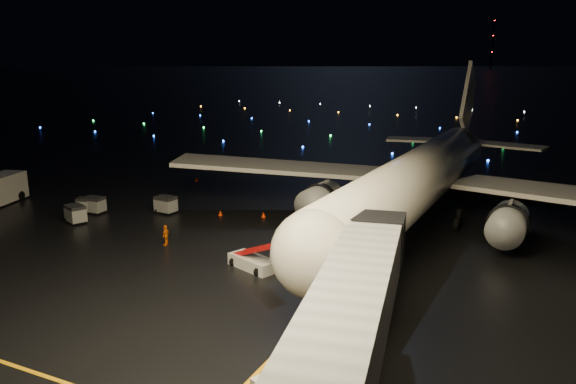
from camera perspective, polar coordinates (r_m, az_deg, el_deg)
name	(u,v)px	position (r m, az deg, el deg)	size (l,w,h in m)	color
ground	(512,87)	(328.56, 21.78, 9.87)	(2000.00, 2000.00, 0.00)	black
lane_centre	(376,252)	(46.70, 8.91, -6.00)	(0.25, 80.00, 0.02)	#CD8E0B
airliner	(426,144)	(54.81, 13.84, 4.74)	(52.87, 50.23, 14.98)	silver
belt_loader	(252,250)	(42.27, -3.63, -5.92)	(5.93, 1.62, 2.87)	silver
crew_c	(166,235)	(48.59, -12.31, -4.29)	(1.03, 0.43, 1.76)	orange
safety_cone_0	(264,215)	(55.81, -2.50, -2.32)	(0.47, 0.47, 0.53)	#F42F02
safety_cone_1	(335,204)	(60.02, 4.82, -1.26)	(0.39, 0.39, 0.44)	#F42F02
safety_cone_2	(220,213)	(56.82, -6.89, -2.13)	(0.44, 0.44, 0.51)	#F42F02
safety_cone_3	(197,179)	(73.04, -9.26, 1.30)	(0.44, 0.44, 0.51)	#F42F02
radio_mast	(493,44)	(772.09, 20.07, 13.95)	(1.80, 1.80, 64.00)	black
taxiway_lights	(442,125)	(136.36, 15.37, 6.59)	(164.00, 92.00, 0.36)	black
baggage_cart_0	(166,205)	(58.51, -12.32, -1.27)	(2.04, 1.43, 1.73)	gray
baggage_cart_1	(75,214)	(57.51, -20.78, -2.11)	(2.04, 1.43, 1.73)	gray
baggage_cart_2	(87,205)	(60.91, -19.76, -1.27)	(1.84, 1.28, 1.56)	gray
baggage_cart_3	(94,205)	(60.51, -19.08, -1.25)	(1.97, 1.38, 1.68)	gray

